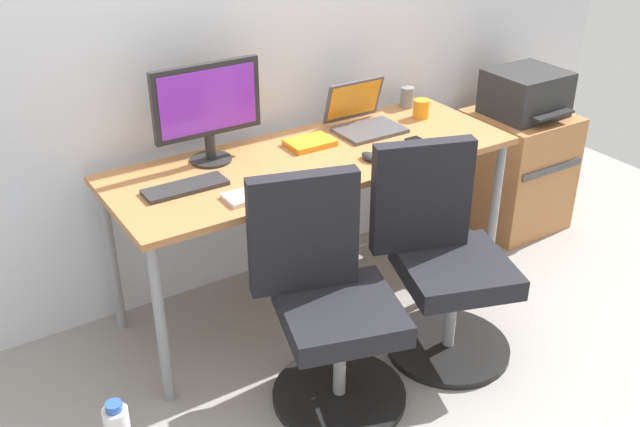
# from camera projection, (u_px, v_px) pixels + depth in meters

# --- Properties ---
(ground_plane) EXTENTS (5.28, 5.28, 0.00)m
(ground_plane) POSITION_uv_depth(u_px,v_px,m) (315.00, 298.00, 3.61)
(ground_plane) COLOR gray
(back_wall) EXTENTS (4.40, 0.04, 2.60)m
(back_wall) POSITION_uv_depth(u_px,v_px,m) (264.00, 13.00, 3.30)
(back_wall) COLOR silver
(back_wall) RESTS_ON ground
(desk) EXTENTS (1.84, 0.67, 0.76)m
(desk) POSITION_uv_depth(u_px,v_px,m) (314.00, 169.00, 3.28)
(desk) COLOR #B77542
(desk) RESTS_ON ground
(office_chair_left) EXTENTS (0.55, 0.55, 0.94)m
(office_chair_left) POSITION_uv_depth(u_px,v_px,m) (328.00, 305.00, 2.83)
(office_chair_left) COLOR black
(office_chair_left) RESTS_ON ground
(office_chair_right) EXTENTS (0.56, 0.56, 0.94)m
(office_chair_right) POSITION_uv_depth(u_px,v_px,m) (442.00, 263.00, 3.10)
(office_chair_right) COLOR black
(office_chair_right) RESTS_ON ground
(side_cabinet) EXTENTS (0.49, 0.50, 0.66)m
(side_cabinet) POSITION_uv_depth(u_px,v_px,m) (515.00, 170.00, 4.14)
(side_cabinet) COLOR #B77542
(side_cabinet) RESTS_ON ground
(printer) EXTENTS (0.38, 0.40, 0.24)m
(printer) POSITION_uv_depth(u_px,v_px,m) (526.00, 93.00, 3.93)
(printer) COLOR #2D2D2D
(printer) RESTS_ON side_cabinet
(desktop_monitor) EXTENTS (0.48, 0.18, 0.43)m
(desktop_monitor) POSITION_uv_depth(u_px,v_px,m) (207.00, 106.00, 3.09)
(desktop_monitor) COLOR #262626
(desktop_monitor) RESTS_ON desk
(open_laptop) EXTENTS (0.31, 0.28, 0.22)m
(open_laptop) POSITION_uv_depth(u_px,v_px,m) (363.00, 118.00, 3.51)
(open_laptop) COLOR #4C4C51
(open_laptop) RESTS_ON desk
(keyboard_by_monitor) EXTENTS (0.34, 0.12, 0.02)m
(keyboard_by_monitor) POSITION_uv_depth(u_px,v_px,m) (266.00, 191.00, 2.92)
(keyboard_by_monitor) COLOR silver
(keyboard_by_monitor) RESTS_ON desk
(keyboard_by_laptop) EXTENTS (0.34, 0.12, 0.02)m
(keyboard_by_laptop) POSITION_uv_depth(u_px,v_px,m) (185.00, 187.00, 2.95)
(keyboard_by_laptop) COLOR #2D2D2D
(keyboard_by_laptop) RESTS_ON desk
(mouse_by_monitor) EXTENTS (0.06, 0.10, 0.03)m
(mouse_by_monitor) POSITION_uv_depth(u_px,v_px,m) (411.00, 153.00, 3.23)
(mouse_by_monitor) COLOR #2D2D2D
(mouse_by_monitor) RESTS_ON desk
(mouse_by_laptop) EXTENTS (0.06, 0.10, 0.03)m
(mouse_by_laptop) POSITION_uv_depth(u_px,v_px,m) (370.00, 157.00, 3.20)
(mouse_by_laptop) COLOR #2D2D2D
(mouse_by_laptop) RESTS_ON desk
(coffee_mug) EXTENTS (0.08, 0.08, 0.09)m
(coffee_mug) POSITION_uv_depth(u_px,v_px,m) (421.00, 109.00, 3.65)
(coffee_mug) COLOR orange
(coffee_mug) RESTS_ON desk
(pen_cup) EXTENTS (0.07, 0.07, 0.10)m
(pen_cup) POSITION_uv_depth(u_px,v_px,m) (407.00, 97.00, 3.78)
(pen_cup) COLOR slate
(pen_cup) RESTS_ON desk
(phone_near_monitor) EXTENTS (0.07, 0.14, 0.01)m
(phone_near_monitor) POSITION_uv_depth(u_px,v_px,m) (420.00, 143.00, 3.37)
(phone_near_monitor) COLOR black
(phone_near_monitor) RESTS_ON desk
(notebook) EXTENTS (0.21, 0.15, 0.03)m
(notebook) POSITION_uv_depth(u_px,v_px,m) (310.00, 143.00, 3.35)
(notebook) COLOR orange
(notebook) RESTS_ON desk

